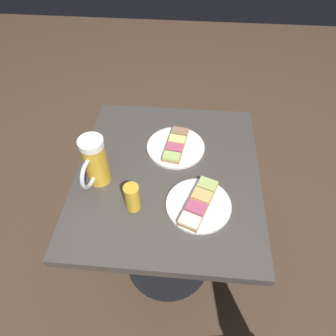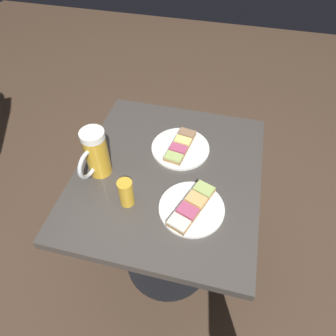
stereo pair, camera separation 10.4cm
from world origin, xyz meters
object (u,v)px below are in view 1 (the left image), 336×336
Objects in this scene: beer_glass_small at (132,198)px; plate_near at (176,146)px; plate_far at (199,204)px; beer_mug at (95,162)px.

plate_near is at bearing 157.35° from beer_glass_small.
plate_far is 0.21m from beer_glass_small.
beer_glass_small is (0.10, 0.14, -0.04)m from beer_mug.
plate_far is at bearing 95.97° from beer_glass_small.
plate_near is 2.18× the size of beer_glass_small.
beer_glass_small is at bearing -84.03° from plate_far.
beer_mug reaches higher than beer_glass_small.
beer_glass_small is at bearing 53.87° from beer_mug.
beer_glass_small is (0.02, -0.21, 0.04)m from plate_far.
beer_glass_small is (0.28, -0.12, 0.04)m from plate_near.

